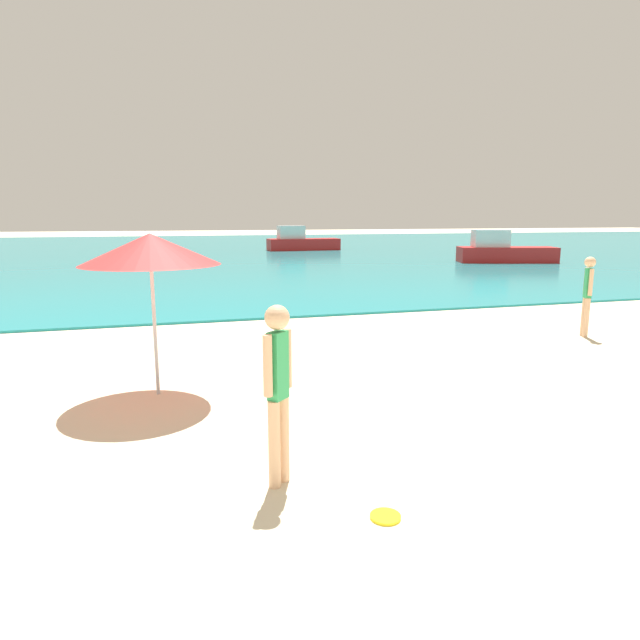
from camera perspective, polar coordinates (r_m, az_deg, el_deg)
The scene contains 7 objects.
water at distance 43.22m, azimuth -12.42°, elevation 7.20°, with size 160.00×60.00×0.06m, color teal.
person_standing at distance 5.08m, azimuth -4.39°, elevation -6.72°, with size 0.31×0.30×1.72m.
frisbee at distance 4.93m, azimuth 6.81°, elevation -19.63°, with size 0.26×0.26×0.03m, color yellow.
person_distant at distance 12.73m, azimuth 26.05°, elevation 2.67°, with size 0.22×0.36×1.68m.
boat_near at distance 31.38m, azimuth 18.49°, elevation 6.82°, with size 5.35×3.10×1.73m.
boat_far at distance 40.58m, azimuth -2.01°, elevation 8.14°, with size 5.23×1.74×1.77m.
beach_umbrella at distance 7.86m, azimuth -17.24°, elevation 7.03°, with size 1.90×1.90×2.27m.
Camera 1 is at (-2.94, -1.28, 2.50)m, focal length 30.78 mm.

